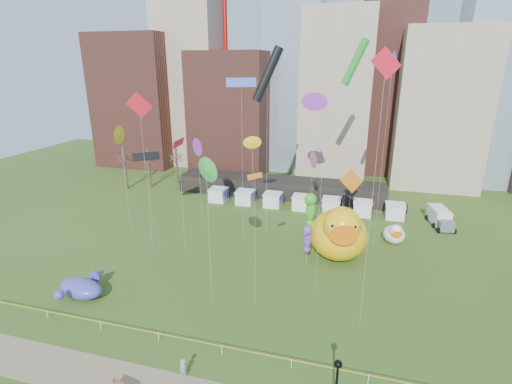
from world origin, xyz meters
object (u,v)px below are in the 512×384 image
(small_duck, at_px, (394,234))
(box_truck, at_px, (440,217))
(seahorse_purple, at_px, (307,237))
(whale_inflatable, at_px, (82,287))
(lamppost, at_px, (336,384))
(woman, at_px, (183,370))
(big_duck, at_px, (339,233))
(seahorse_green, at_px, (311,207))

(small_duck, bearing_deg, box_truck, 44.86)
(seahorse_purple, bearing_deg, whale_inflatable, -141.37)
(lamppost, xyz_separation_m, woman, (-11.70, 0.78, -2.47))
(woman, bearing_deg, small_duck, 54.51)
(seahorse_purple, bearing_deg, big_duck, 40.09)
(box_truck, distance_m, woman, 45.24)
(small_duck, xyz_separation_m, lamppost, (-5.64, -30.50, 1.85))
(seahorse_purple, distance_m, woman, 22.10)
(seahorse_green, distance_m, box_truck, 22.70)
(big_duck, relative_size, seahorse_green, 1.36)
(lamppost, xyz_separation_m, box_truck, (12.71, 38.86, -1.92))
(seahorse_green, relative_size, whale_inflatable, 1.15)
(box_truck, bearing_deg, seahorse_green, -155.58)
(big_duck, bearing_deg, small_duck, 32.64)
(big_duck, distance_m, lamppost, 24.06)
(seahorse_purple, relative_size, woman, 3.35)
(seahorse_green, relative_size, seahorse_purple, 1.52)
(whale_inflatable, bearing_deg, lamppost, -10.43)
(small_duck, height_order, lamppost, lamppost)
(seahorse_purple, xyz_separation_m, woman, (-6.59, -20.91, -2.80))
(big_duck, xyz_separation_m, lamppost, (1.51, -24.01, -0.28))
(lamppost, bearing_deg, whale_inflatable, 162.99)
(whale_inflatable, distance_m, woman, 17.04)
(whale_inflatable, bearing_deg, seahorse_purple, 38.09)
(big_duck, bearing_deg, seahorse_purple, -156.58)
(small_duck, distance_m, seahorse_purple, 14.07)
(whale_inflatable, distance_m, box_truck, 50.13)
(small_duck, xyz_separation_m, box_truck, (7.06, 8.36, -0.07))
(woman, bearing_deg, big_duck, 61.10)
(whale_inflatable, bearing_deg, woman, -19.48)
(small_duck, height_order, woman, small_duck)
(seahorse_purple, xyz_separation_m, box_truck, (17.81, 17.18, -2.26))
(small_duck, distance_m, woman, 34.42)
(big_duck, height_order, lamppost, big_duck)
(box_truck, bearing_deg, small_duck, -141.24)
(small_duck, distance_m, seahorse_green, 12.74)
(whale_inflatable, bearing_deg, small_duck, 40.84)
(lamppost, bearing_deg, seahorse_green, 101.80)
(small_duck, relative_size, box_truck, 0.64)
(seahorse_green, distance_m, lamppost, 26.62)
(seahorse_purple, bearing_deg, lamppost, -69.62)
(big_duck, relative_size, woman, 6.95)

